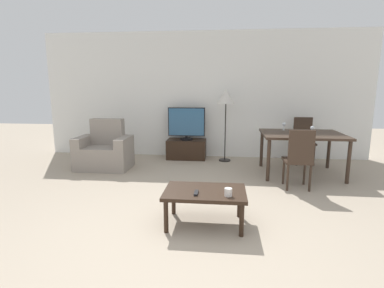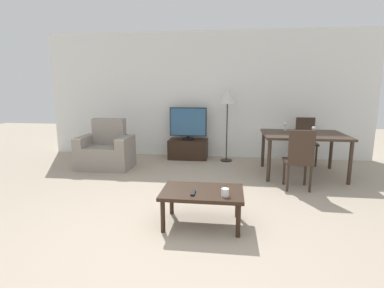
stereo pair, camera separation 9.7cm
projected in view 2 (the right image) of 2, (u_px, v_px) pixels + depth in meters
ground_plane at (171, 246)px, 2.94m from camera, size 18.00×18.00×0.00m
wall_back at (206, 95)px, 6.52m from camera, size 7.08×0.06×2.70m
armchair at (106, 151)px, 5.74m from camera, size 0.99×0.67×0.93m
tv_stand at (188, 149)px, 6.49m from camera, size 0.83×0.46×0.42m
tv at (188, 124)px, 6.38m from camera, size 0.79×0.28×0.69m
coffee_table at (202, 195)px, 3.35m from camera, size 0.91×0.59×0.40m
dining_table at (303, 138)px, 5.20m from camera, size 1.38×1.06×0.74m
dining_chair_near at (299, 157)px, 4.45m from camera, size 0.40×0.40×0.93m
dining_chair_far at (306, 139)px, 6.02m from camera, size 0.40×0.40×0.93m
floor_lamp at (228, 99)px, 6.07m from camera, size 0.36×0.36×1.49m
remote_primary at (193, 193)px, 3.24m from camera, size 0.04×0.15×0.02m
cup_white_near at (225, 192)px, 3.16m from camera, size 0.08×0.08×0.09m
wine_glass_left at (314, 129)px, 5.03m from camera, size 0.07×0.07×0.15m
wine_glass_center at (285, 125)px, 5.55m from camera, size 0.07×0.07×0.15m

